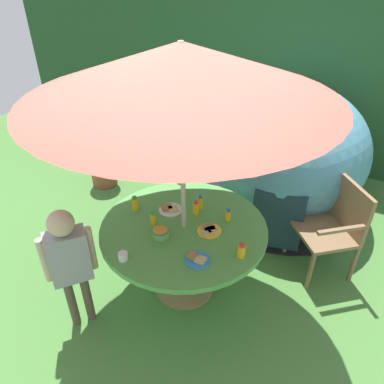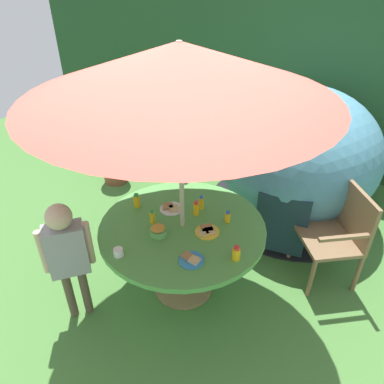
% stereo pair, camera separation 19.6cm
% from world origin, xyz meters
% --- Properties ---
extents(ground_plane, '(10.00, 10.00, 0.02)m').
position_xyz_m(ground_plane, '(0.00, 0.00, -0.01)').
color(ground_plane, '#477A38').
extents(hedge_backdrop, '(9.00, 0.70, 2.17)m').
position_xyz_m(hedge_backdrop, '(0.00, 3.16, 1.09)').
color(hedge_backdrop, '#234C28').
rests_on(hedge_backdrop, ground_plane).
extents(garden_table, '(1.35, 1.35, 0.71)m').
position_xyz_m(garden_table, '(0.00, 0.00, 0.58)').
color(garden_table, '#93704C').
rests_on(garden_table, ground_plane).
extents(patio_umbrella, '(2.09, 2.09, 2.12)m').
position_xyz_m(patio_umbrella, '(0.00, 0.00, 1.94)').
color(patio_umbrella, '#B7AD8C').
rests_on(patio_umbrella, ground_plane).
extents(wooden_chair, '(0.69, 0.70, 0.90)m').
position_xyz_m(wooden_chair, '(1.08, 0.87, 0.51)').
color(wooden_chair, brown).
rests_on(wooden_chair, ground_plane).
extents(dome_tent, '(2.25, 2.25, 1.42)m').
position_xyz_m(dome_tent, '(0.41, 1.73, 0.71)').
color(dome_tent, teal).
rests_on(dome_tent, ground_plane).
extents(potted_plant, '(0.38, 0.38, 0.58)m').
position_xyz_m(potted_plant, '(-1.76, 1.10, 0.31)').
color(potted_plant, brown).
rests_on(potted_plant, ground_plane).
extents(child_in_pink_shirt, '(0.32, 0.36, 1.23)m').
position_xyz_m(child_in_pink_shirt, '(-0.51, 0.82, 0.78)').
color(child_in_pink_shirt, navy).
rests_on(child_in_pink_shirt, ground_plane).
extents(child_in_grey_shirt, '(0.31, 0.32, 1.11)m').
position_xyz_m(child_in_grey_shirt, '(-0.58, -0.68, 0.71)').
color(child_in_grey_shirt, brown).
rests_on(child_in_grey_shirt, ground_plane).
extents(snack_bowl, '(0.13, 0.13, 0.08)m').
position_xyz_m(snack_bowl, '(-0.10, -0.19, 0.75)').
color(snack_bowl, '#66B259').
rests_on(snack_bowl, garden_table).
extents(plate_mid_right, '(0.19, 0.19, 0.03)m').
position_xyz_m(plate_mid_right, '(0.21, 0.03, 0.73)').
color(plate_mid_right, yellow).
rests_on(plate_mid_right, garden_table).
extents(plate_near_left, '(0.20, 0.20, 0.03)m').
position_xyz_m(plate_near_left, '(-0.20, 0.14, 0.73)').
color(plate_near_left, white).
rests_on(plate_near_left, garden_table).
extents(plate_mid_left, '(0.18, 0.18, 0.03)m').
position_xyz_m(plate_mid_left, '(0.27, -0.30, 0.72)').
color(plate_mid_left, '#338CD8').
rests_on(plate_mid_left, garden_table).
extents(juice_bottle_near_right, '(0.06, 0.06, 0.13)m').
position_xyz_m(juice_bottle_near_right, '(-0.48, 0.02, 0.77)').
color(juice_bottle_near_right, yellow).
rests_on(juice_bottle_near_right, garden_table).
extents(juice_bottle_far_left, '(0.04, 0.04, 0.12)m').
position_xyz_m(juice_bottle_far_left, '(-0.23, -0.09, 0.77)').
color(juice_bottle_far_left, yellow).
rests_on(juice_bottle_far_left, garden_table).
extents(juice_bottle_far_right, '(0.05, 0.05, 0.12)m').
position_xyz_m(juice_bottle_far_right, '(0.02, 0.19, 0.77)').
color(juice_bottle_far_right, yellow).
rests_on(juice_bottle_far_right, garden_table).
extents(juice_bottle_center_front, '(0.04, 0.04, 0.13)m').
position_xyz_m(juice_bottle_center_front, '(0.01, 0.28, 0.77)').
color(juice_bottle_center_front, yellow).
rests_on(juice_bottle_center_front, garden_table).
extents(juice_bottle_center_back, '(0.05, 0.05, 0.10)m').
position_xyz_m(juice_bottle_center_back, '(0.29, 0.23, 0.76)').
color(juice_bottle_center_back, yellow).
rests_on(juice_bottle_center_back, garden_table).
extents(juice_bottle_front_edge, '(0.06, 0.06, 0.12)m').
position_xyz_m(juice_bottle_front_edge, '(0.53, -0.13, 0.77)').
color(juice_bottle_front_edge, yellow).
rests_on(juice_bottle_front_edge, garden_table).
extents(cup_near, '(0.07, 0.07, 0.06)m').
position_xyz_m(cup_near, '(-0.21, -0.53, 0.74)').
color(cup_near, white).
rests_on(cup_near, garden_table).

